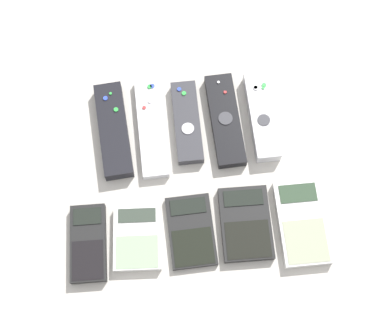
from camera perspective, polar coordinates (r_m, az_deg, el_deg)
ground_plane at (r=0.98m, az=0.14°, el=-1.59°), size 3.00×3.00×0.00m
remote_0 at (r=1.02m, az=-8.37°, el=4.02°), size 0.07×0.19×0.03m
remote_1 at (r=1.02m, az=-4.36°, el=4.36°), size 0.05×0.20×0.02m
remote_2 at (r=1.02m, az=-0.49°, el=4.93°), size 0.05×0.16×0.02m
remote_3 at (r=1.02m, az=3.54°, el=5.14°), size 0.06×0.19×0.02m
remote_4 at (r=1.03m, az=7.45°, el=5.51°), size 0.05×0.18×0.03m
calculator_0 at (r=0.96m, az=-11.00°, el=-7.87°), size 0.07×0.14×0.02m
calculator_1 at (r=0.95m, az=-5.84°, el=-7.43°), size 0.09×0.12×0.02m
calculator_2 at (r=0.95m, az=-0.10°, el=-6.74°), size 0.08×0.13×0.01m
calculator_3 at (r=0.96m, az=5.74°, el=-5.91°), size 0.09×0.14×0.02m
calculator_4 at (r=0.97m, az=11.64°, el=-5.72°), size 0.08×0.15×0.02m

